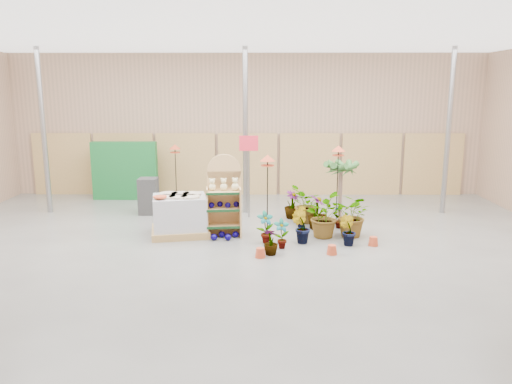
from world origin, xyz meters
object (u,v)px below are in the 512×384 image
display_shelf (224,199)px  bird_table_front (268,161)px  pallet_stack (180,215)px  potted_plant_2 (323,216)px

display_shelf → bird_table_front: 1.46m
bird_table_front → pallet_stack: bearing=168.4°
display_shelf → potted_plant_2: size_ratio=1.87×
potted_plant_2 → display_shelf: bearing=175.6°
display_shelf → bird_table_front: size_ratio=0.97×
pallet_stack → potted_plant_2: potted_plant_2 is taller
pallet_stack → potted_plant_2: (3.35, -0.14, 0.03)m
display_shelf → bird_table_front: bird_table_front is taller
display_shelf → pallet_stack: display_shelf is taller
pallet_stack → bird_table_front: size_ratio=0.77×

